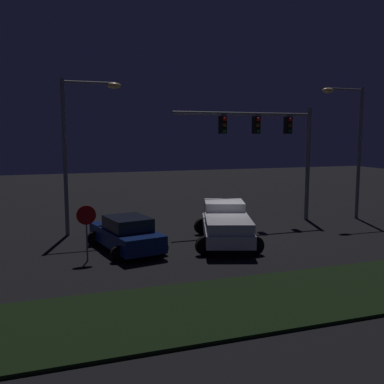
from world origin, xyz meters
TOP-DOWN VIEW (x-y plane):
  - ground_plane at (0.00, 0.00)m, footprint 80.00×80.00m
  - grass_median at (0.00, -7.58)m, footprint 25.82×4.16m
  - pickup_truck at (-0.39, -0.55)m, footprint 4.00×5.76m
  - car_sedan at (-4.98, -0.45)m, footprint 3.05×4.67m
  - traffic_signal_gantry at (3.93, 3.11)m, footprint 8.32×0.56m
  - street_lamp_left at (-6.58, 3.44)m, footprint 2.92×0.44m
  - street_lamp_right at (8.83, 2.46)m, footprint 2.81×0.44m
  - stop_sign at (-6.74, -1.52)m, footprint 0.76×0.08m

SIDE VIEW (x-z plane):
  - ground_plane at x=0.00m, z-range 0.00..0.00m
  - grass_median at x=0.00m, z-range 0.00..0.10m
  - car_sedan at x=-4.98m, z-range -0.02..1.49m
  - pickup_truck at x=-0.39m, z-range 0.10..1.90m
  - stop_sign at x=-6.74m, z-range 0.45..2.68m
  - street_lamp_left at x=-6.58m, z-range 1.06..8.70m
  - street_lamp_right at x=8.83m, z-range 1.05..8.74m
  - traffic_signal_gantry at x=3.93m, z-range 1.65..8.15m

